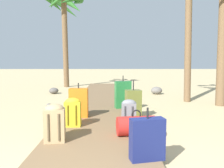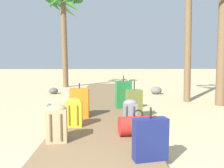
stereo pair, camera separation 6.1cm
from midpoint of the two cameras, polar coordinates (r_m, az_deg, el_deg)
name	(u,v)px [view 1 (the left image)]	position (r m, az deg, el deg)	size (l,w,h in m)	color
ground_plane	(102,112)	(5.77, -2.31, -7.08)	(60.00, 60.00, 0.00)	tan
boardwalk	(103,103)	(6.81, -2.04, -4.74)	(1.69, 10.66, 0.08)	brown
suitcase_olive	(133,102)	(5.09, 5.74, -4.68)	(0.37, 0.29, 0.78)	olive
suitcase_orange	(79,103)	(4.92, -8.09, -4.72)	(0.40, 0.20, 0.74)	orange
suitcase_navy	(147,139)	(2.87, 9.52, -13.62)	(0.45, 0.25, 0.65)	navy
suitcase_green	(123,95)	(5.82, 3.09, -2.68)	(0.44, 0.27, 0.84)	#237538
backpack_grey	(129,112)	(4.26, 4.72, -7.07)	(0.29, 0.23, 0.50)	slate
backpack_yellow	(73,111)	(4.27, -9.52, -6.84)	(0.30, 0.22, 0.53)	gold
backpack_tan	(55,122)	(3.54, -13.83, -9.24)	(0.33, 0.30, 0.57)	tan
duffel_bag_red	(136,126)	(3.77, 6.61, -10.41)	(0.66, 0.39, 0.42)	red
palm_tree_far_left	(65,11)	(11.51, -11.66, 17.61)	(2.06, 2.11, 4.60)	brown
rock_right_far	(157,90)	(8.94, 11.41, -1.62)	(0.42, 0.39, 0.29)	slate
rock_left_far	(49,105)	(6.69, -15.43, -5.12)	(0.16, 0.12, 0.09)	slate
rock_left_near	(54,91)	(9.16, -14.33, -1.66)	(0.35, 0.36, 0.24)	#5B5651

